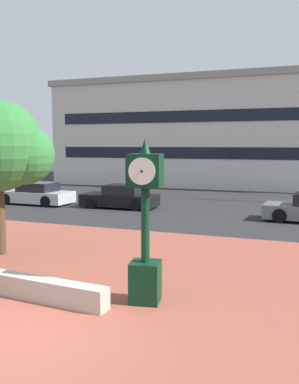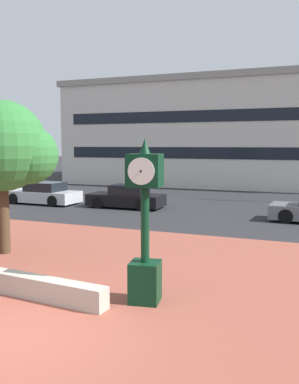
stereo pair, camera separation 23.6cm
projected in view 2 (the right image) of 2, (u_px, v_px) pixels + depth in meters
The scene contains 8 objects.
ground_plane at pixel (20, 334), 7.95m from camera, with size 200.00×200.00×0.00m, color #262628.
plaza_brick_paving at pixel (96, 287), 10.59m from camera, with size 44.00×13.74×0.01m, color brown.
planter_wall at pixel (45, 289), 9.69m from camera, with size 3.20×0.40×0.50m, color #ADA393.
street_clock at pixel (145, 225), 9.41m from camera, with size 0.82×0.86×3.63m.
plaza_tree at pixel (7, 149), 13.55m from camera, with size 3.11×2.89×4.90m.
car_street_mid at pixel (127, 197), 23.75m from camera, with size 4.22×1.92×1.28m.
car_street_far at pixel (43, 194), 25.41m from camera, with size 4.49×2.03×1.28m.
civic_building at pixel (227, 133), 39.92m from camera, with size 26.64×15.54×8.96m.
Camera 2 is at (5.11, -6.13, 3.50)m, focal length 40.22 mm.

